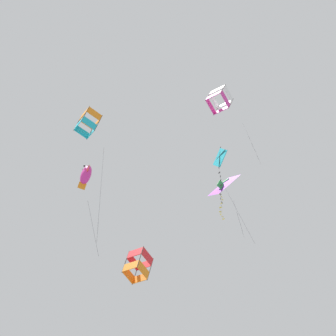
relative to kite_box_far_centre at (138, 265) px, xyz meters
name	(u,v)px	position (x,y,z in m)	size (l,w,h in m)	color
kite_box_far_centre	(138,265)	(0.00, 0.00, 0.00)	(1.97, 2.19, 2.23)	red
kite_box_near_right	(220,100)	(7.71, 2.19, 9.47)	(3.77, 3.36, 8.53)	white
kite_delta_upper_right	(223,186)	(2.62, 5.46, 6.61)	(2.95, 1.85, 5.90)	purple
kite_fish_mid_left	(86,175)	(6.50, -6.11, 0.93)	(1.79, 1.31, 5.64)	#DB2D93
kite_box_highest	(88,123)	(5.74, -6.15, 5.32)	(2.54, 2.17, 9.64)	orange
kite_diamond_low_drifter	(220,159)	(5.67, 3.26, 6.15)	(2.47, 1.44, 7.92)	#1EB2C6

